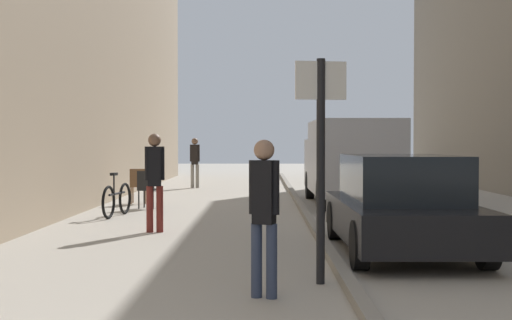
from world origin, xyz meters
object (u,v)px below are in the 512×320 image
Objects in this scene: delivery_van at (350,159)px; cafe_chair_by_doorway at (139,183)px; bicycle_leaning at (117,199)px; cafe_chair_near_window at (147,187)px; pedestrian_main_foreground at (155,175)px; parked_car at (401,205)px; pedestrian_far_crossing at (264,207)px; pedestrian_mid_block at (195,159)px; street_sign_post at (321,150)px.

delivery_van is 5.70m from cafe_chair_by_doorway.
bicycle_leaning reaches higher than cafe_chair_near_window.
delivery_van is (4.30, 5.75, 0.16)m from pedestrian_main_foreground.
bicycle_leaning is 1.91m from cafe_chair_near_window.
pedestrian_main_foreground is 0.43× the size of parked_car.
bicycle_leaning is (-5.56, -3.06, -0.81)m from delivery_van.
cafe_chair_near_window is (-2.87, 9.92, -0.42)m from pedestrian_far_crossing.
delivery_van is at bearing -52.68° from pedestrian_mid_block.
cafe_chair_near_window is (-0.89, 4.56, -0.49)m from pedestrian_main_foreground.
pedestrian_far_crossing is at bearing -102.16° from delivery_van.
parked_car is 8.44m from cafe_chair_near_window.
bicycle_leaning is at bearing -71.97° from street_sign_post.
cafe_chair_by_doorway is at bearing -95.46° from pedestrian_mid_block.
pedestrian_far_crossing is at bearing 104.11° from pedestrian_main_foreground.
pedestrian_main_foreground is 0.34× the size of delivery_van.
cafe_chair_by_doorway is (-5.65, 0.20, -0.65)m from delivery_van.
pedestrian_main_foreground is at bearing -56.96° from bicycle_leaning.
cafe_chair_near_window is at bearing -85.11° from pedestrian_main_foreground.
pedestrian_mid_block reaches higher than parked_car.
pedestrian_mid_block is at bearing 124.82° from delivery_van.
pedestrian_mid_block is 15.51m from parked_car.
pedestrian_mid_block is 0.43× the size of parked_car.
delivery_van reaches higher than pedestrian_main_foreground.
street_sign_post is 11.34m from cafe_chair_by_doorway.
delivery_van is 5.71× the size of cafe_chair_by_doorway.
pedestrian_far_crossing is 1.77× the size of cafe_chair_near_window.
parked_car reaches higher than cafe_chair_by_doorway.
parked_car is 4.48× the size of cafe_chair_by_doorway.
pedestrian_far_crossing is 0.64× the size of street_sign_post.
pedestrian_main_foreground reaches higher than parked_car.
bicycle_leaning is at bearing -90.20° from cafe_chair_near_window.
pedestrian_mid_block is 18.06m from pedestrian_far_crossing.
delivery_van is at bearing -109.10° from street_sign_post.
bicycle_leaning is (-3.89, 7.32, -1.16)m from street_sign_post.
pedestrian_main_foreground is at bearing -85.68° from pedestrian_mid_block.
pedestrian_far_crossing is 10.34m from cafe_chair_near_window.
pedestrian_main_foreground reaches higher than cafe_chair_by_doorway.
cafe_chair_by_doorway is at bearing -83.33° from pedestrian_main_foreground.
delivery_van is 3.05× the size of bicycle_leaning.
cafe_chair_by_doorway is (-3.99, 10.57, -1.00)m from street_sign_post.
bicycle_leaning reaches higher than cafe_chair_by_doorway.
parked_car is at bearing 144.00° from pedestrian_main_foreground.
street_sign_post reaches higher than pedestrian_far_crossing.
pedestrian_far_crossing is at bearing -80.05° from pedestrian_mid_block.
pedestrian_mid_block reaches higher than cafe_chair_near_window.
pedestrian_mid_block is at bearing -64.57° from pedestrian_far_crossing.
cafe_chair_by_doorway is (-0.10, 3.26, 0.17)m from bicycle_leaning.
bicycle_leaning is (-0.78, -9.83, -0.66)m from pedestrian_mid_block.
street_sign_post is at bearing -121.38° from parked_car.
pedestrian_far_crossing is 0.40× the size of parked_car.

